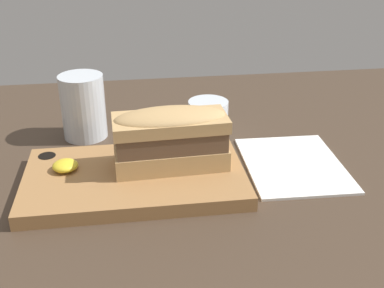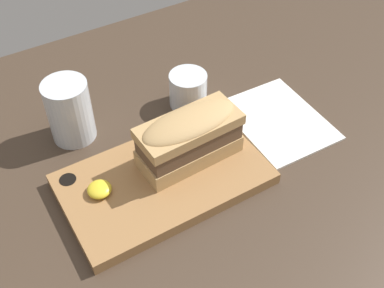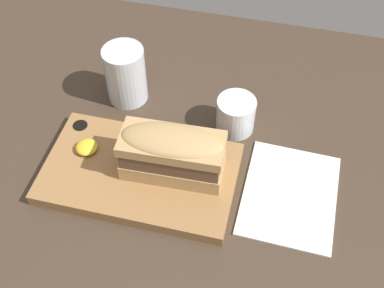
# 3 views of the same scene
# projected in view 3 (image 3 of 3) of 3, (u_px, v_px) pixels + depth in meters

# --- Properties ---
(dining_table) EXTENTS (1.88, 1.05, 0.02)m
(dining_table) POSITION_uv_depth(u_px,v_px,m) (186.00, 220.00, 0.75)
(dining_table) COLOR #423326
(dining_table) RESTS_ON ground
(serving_board) EXTENTS (0.31, 0.19, 0.02)m
(serving_board) POSITION_uv_depth(u_px,v_px,m) (140.00, 173.00, 0.79)
(serving_board) COLOR #9E7042
(serving_board) RESTS_ON dining_table
(sandwich) EXTENTS (0.16, 0.08, 0.09)m
(sandwich) POSITION_uv_depth(u_px,v_px,m) (172.00, 152.00, 0.74)
(sandwich) COLOR tan
(sandwich) RESTS_ON serving_board
(mustard_dollop) EXTENTS (0.04, 0.04, 0.01)m
(mustard_dollop) POSITION_uv_depth(u_px,v_px,m) (87.00, 147.00, 0.80)
(mustard_dollop) COLOR yellow
(mustard_dollop) RESTS_ON serving_board
(water_glass) EXTENTS (0.07, 0.07, 0.11)m
(water_glass) POSITION_uv_depth(u_px,v_px,m) (126.00, 78.00, 0.88)
(water_glass) COLOR silver
(water_glass) RESTS_ON dining_table
(wine_glass) EXTENTS (0.07, 0.07, 0.06)m
(wine_glass) POSITION_uv_depth(u_px,v_px,m) (236.00, 116.00, 0.84)
(wine_glass) COLOR silver
(wine_glass) RESTS_ON dining_table
(napkin) EXTENTS (0.15, 0.19, 0.00)m
(napkin) POSITION_uv_depth(u_px,v_px,m) (290.00, 195.00, 0.77)
(napkin) COLOR white
(napkin) RESTS_ON dining_table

